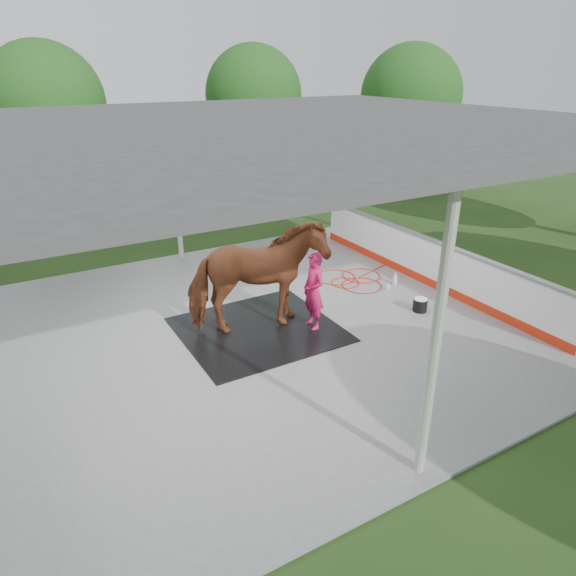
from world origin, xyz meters
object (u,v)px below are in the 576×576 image
handler (314,291)px  wash_bucket (420,305)px  dasher_board (426,262)px  horse (257,278)px

handler → wash_bucket: handler is taller
dasher_board → wash_bucket: 1.71m
horse → wash_bucket: size_ratio=8.44×
horse → handler: horse is taller
handler → wash_bucket: (2.42, -0.55, -0.65)m
dasher_board → horse: horse is taller
handler → horse: bearing=-110.9°
horse → wash_bucket: horse is taller
dasher_board → horse: bearing=-178.3°
dasher_board → handler: handler is taller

